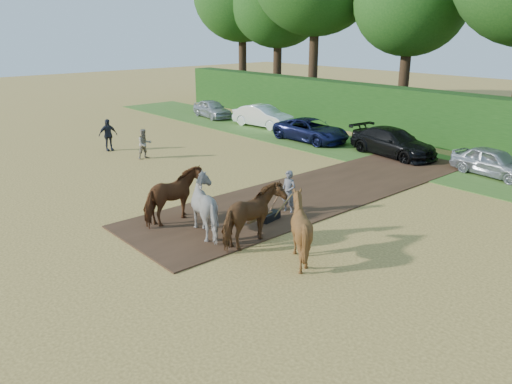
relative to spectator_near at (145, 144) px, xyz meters
The scene contains 8 objects.
ground 9.14m from the spectator_near, 27.76° to the right, with size 120.00×120.00×0.00m, color gold.
earth_strip 9.98m from the spectator_near, 16.10° to the left, with size 4.50×17.00×0.05m, color #472D1C.
grass_verge 12.68m from the spectator_near, 50.46° to the left, with size 50.00×5.00×0.03m, color #38601E.
hedgerow 16.39m from the spectator_near, 60.53° to the left, with size 46.00×1.60×3.00m, color #14380F.
spectator_near is the anchor object (origin of this frame).
spectator_far 2.94m from the spectator_near, 167.81° to the right, with size 1.02×0.42×1.74m, color #23262F.
plough_team 11.39m from the spectator_near, 15.08° to the right, with size 6.35×5.06×1.91m.
parked_cars 15.52m from the spectator_near, 39.87° to the left, with size 40.83×3.25×1.46m.
Camera 1 is at (14.46, -7.85, 6.44)m, focal length 35.00 mm.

